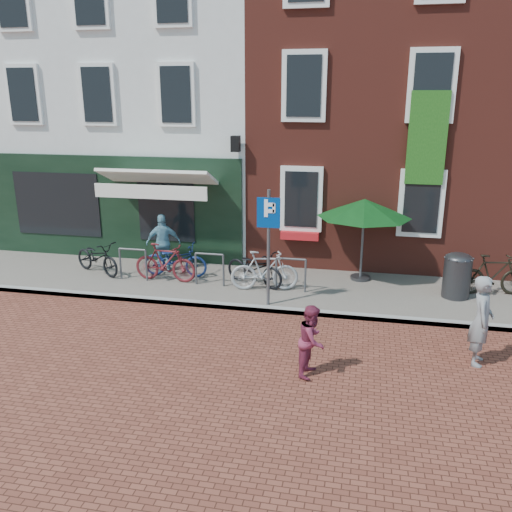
% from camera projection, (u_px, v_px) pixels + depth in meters
% --- Properties ---
extents(ground, '(80.00, 80.00, 0.00)m').
position_uv_depth(ground, '(260.00, 312.00, 11.75)').
color(ground, brown).
extents(sidewalk, '(24.00, 3.00, 0.10)m').
position_uv_depth(sidewalk, '(312.00, 290.00, 12.94)').
color(sidewalk, slate).
rests_on(sidewalk, ground).
extents(building_stucco, '(8.00, 8.00, 9.00)m').
position_uv_depth(building_stucco, '(156.00, 98.00, 17.96)').
color(building_stucco, silver).
rests_on(building_stucco, ground).
extents(building_brick_mid, '(6.00, 8.00, 10.00)m').
position_uv_depth(building_brick_mid, '(368.00, 81.00, 16.47)').
color(building_brick_mid, maroon).
rests_on(building_brick_mid, ground).
extents(litter_bin, '(0.62, 0.62, 1.13)m').
position_uv_depth(litter_bin, '(457.00, 273.00, 12.20)').
color(litter_bin, '#313134').
rests_on(litter_bin, sidewalk).
extents(parking_sign, '(0.50, 0.08, 2.59)m').
position_uv_depth(parking_sign, '(268.00, 231.00, 11.42)').
color(parking_sign, '#4C4C4F').
rests_on(parking_sign, sidewalk).
extents(parasol, '(2.31, 2.31, 2.17)m').
position_uv_depth(parasol, '(365.00, 205.00, 13.00)').
color(parasol, '#4C4C4F').
rests_on(parasol, sidewalk).
extents(woman, '(0.48, 0.65, 1.63)m').
position_uv_depth(woman, '(481.00, 321.00, 9.30)').
color(woman, gray).
rests_on(woman, ground).
extents(boy, '(0.58, 0.69, 1.25)m').
position_uv_depth(boy, '(312.00, 340.00, 8.99)').
color(boy, maroon).
rests_on(boy, ground).
extents(cafe_person, '(0.97, 0.67, 1.53)m').
position_uv_depth(cafe_person, '(163.00, 243.00, 13.99)').
color(cafe_person, '#67A0B3').
rests_on(cafe_person, sidewalk).
extents(bicycle_0, '(1.75, 1.26, 0.87)m').
position_uv_depth(bicycle_0, '(97.00, 257.00, 13.89)').
color(bicycle_0, black).
rests_on(bicycle_0, sidewalk).
extents(bicycle_1, '(1.64, 0.54, 0.97)m').
position_uv_depth(bicycle_1, '(165.00, 262.00, 13.29)').
color(bicycle_1, maroon).
rests_on(bicycle_1, sidewalk).
extents(bicycle_2, '(1.69, 0.65, 0.87)m').
position_uv_depth(bicycle_2, '(175.00, 260.00, 13.67)').
color(bicycle_2, navy).
rests_on(bicycle_2, sidewalk).
extents(bicycle_3, '(1.67, 0.77, 0.97)m').
position_uv_depth(bicycle_3, '(264.00, 271.00, 12.68)').
color(bicycle_3, '#A2A2A4').
rests_on(bicycle_3, sidewalk).
extents(bicycle_4, '(1.75, 1.24, 0.87)m').
position_uv_depth(bicycle_4, '(255.00, 268.00, 13.04)').
color(bicycle_4, black).
rests_on(bicycle_4, sidewalk).
extents(bicycle_5, '(1.66, 0.69, 0.97)m').
position_uv_depth(bicycle_5, '(493.00, 275.00, 12.38)').
color(bicycle_5, black).
rests_on(bicycle_5, sidewalk).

